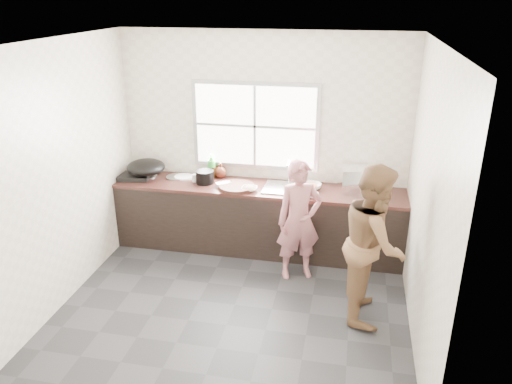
% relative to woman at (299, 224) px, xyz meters
% --- Properties ---
extents(floor, '(3.60, 3.20, 0.01)m').
position_rel_woman_xyz_m(floor, '(-0.58, -0.74, -0.66)').
color(floor, '#29292C').
rests_on(floor, ground).
extents(ceiling, '(3.60, 3.20, 0.01)m').
position_rel_woman_xyz_m(ceiling, '(-0.58, -0.74, 2.05)').
color(ceiling, silver).
rests_on(ceiling, wall_back).
extents(wall_back, '(3.60, 0.01, 2.70)m').
position_rel_woman_xyz_m(wall_back, '(-0.58, 0.87, 0.69)').
color(wall_back, beige).
rests_on(wall_back, ground).
extents(wall_left, '(0.01, 3.20, 2.70)m').
position_rel_woman_xyz_m(wall_left, '(-2.38, -0.74, 0.69)').
color(wall_left, beige).
rests_on(wall_left, ground).
extents(wall_right, '(0.01, 3.20, 2.70)m').
position_rel_woman_xyz_m(wall_right, '(1.23, -0.74, 0.69)').
color(wall_right, silver).
rests_on(wall_right, ground).
extents(wall_front, '(3.60, 0.01, 2.70)m').
position_rel_woman_xyz_m(wall_front, '(-0.58, -2.34, 0.69)').
color(wall_front, beige).
rests_on(wall_front, ground).
extents(cabinet, '(3.60, 0.62, 0.82)m').
position_rel_woman_xyz_m(cabinet, '(-0.58, 0.55, -0.25)').
color(cabinet, black).
rests_on(cabinet, floor).
extents(countertop, '(3.60, 0.64, 0.04)m').
position_rel_woman_xyz_m(countertop, '(-0.58, 0.55, 0.18)').
color(countertop, '#351A15').
rests_on(countertop, cabinet).
extents(sink, '(0.55, 0.45, 0.02)m').
position_rel_woman_xyz_m(sink, '(-0.23, 0.55, 0.21)').
color(sink, silver).
rests_on(sink, countertop).
extents(faucet, '(0.02, 0.02, 0.30)m').
position_rel_woman_xyz_m(faucet, '(-0.23, 0.75, 0.35)').
color(faucet, silver).
rests_on(faucet, countertop).
extents(window_frame, '(1.60, 0.05, 1.10)m').
position_rel_woman_xyz_m(window_frame, '(-0.68, 0.85, 0.89)').
color(window_frame, '#9EA0A5').
rests_on(window_frame, wall_back).
extents(window_glazing, '(1.50, 0.01, 1.00)m').
position_rel_woman_xyz_m(window_glazing, '(-0.68, 0.83, 0.89)').
color(window_glazing, white).
rests_on(window_glazing, window_frame).
extents(woman, '(0.57, 0.48, 1.32)m').
position_rel_woman_xyz_m(woman, '(0.00, 0.00, 0.00)').
color(woman, '#AD676D').
rests_on(woman, floor).
extents(person_side, '(0.62, 0.79, 1.62)m').
position_rel_woman_xyz_m(person_side, '(0.81, -0.58, 0.15)').
color(person_side, brown).
rests_on(person_side, floor).
extents(cutting_board, '(0.58, 0.58, 0.04)m').
position_rel_woman_xyz_m(cutting_board, '(-0.83, 0.44, 0.22)').
color(cutting_board, '#341A14').
rests_on(cutting_board, countertop).
extents(cleaver, '(0.20, 0.19, 0.01)m').
position_rel_woman_xyz_m(cleaver, '(-1.01, 0.50, 0.24)').
color(cleaver, silver).
rests_on(cleaver, cutting_board).
extents(bowl_mince, '(0.20, 0.20, 0.05)m').
position_rel_woman_xyz_m(bowl_mince, '(-0.66, 0.40, 0.22)').
color(bowl_mince, silver).
rests_on(bowl_mince, countertop).
extents(bowl_crabs, '(0.23, 0.23, 0.06)m').
position_rel_woman_xyz_m(bowl_crabs, '(0.08, 0.60, 0.23)').
color(bowl_crabs, silver).
rests_on(bowl_crabs, countertop).
extents(bowl_held, '(0.26, 0.26, 0.07)m').
position_rel_woman_xyz_m(bowl_held, '(0.10, 0.35, 0.23)').
color(bowl_held, white).
rests_on(bowl_held, countertop).
extents(black_pot, '(0.26, 0.26, 0.16)m').
position_rel_woman_xyz_m(black_pot, '(-1.26, 0.54, 0.28)').
color(black_pot, black).
rests_on(black_pot, countertop).
extents(plate_food, '(0.32, 0.32, 0.02)m').
position_rel_woman_xyz_m(plate_food, '(-1.59, 0.68, 0.21)').
color(plate_food, white).
rests_on(plate_food, countertop).
extents(bottle_green, '(0.16, 0.16, 0.31)m').
position_rel_woman_xyz_m(bottle_green, '(-1.24, 0.78, 0.36)').
color(bottle_green, green).
rests_on(bottle_green, countertop).
extents(bottle_brown_tall, '(0.11, 0.11, 0.19)m').
position_rel_woman_xyz_m(bottle_brown_tall, '(-1.22, 0.78, 0.30)').
color(bottle_brown_tall, '#3F280F').
rests_on(bottle_brown_tall, countertop).
extents(bottle_brown_short, '(0.17, 0.17, 0.18)m').
position_rel_woman_xyz_m(bottle_brown_short, '(-1.12, 0.78, 0.29)').
color(bottle_brown_short, '#4A1F12').
rests_on(bottle_brown_short, countertop).
extents(glass_jar, '(0.07, 0.07, 0.10)m').
position_rel_woman_xyz_m(glass_jar, '(-1.40, 0.56, 0.25)').
color(glass_jar, silver).
rests_on(glass_jar, countertop).
extents(burner, '(0.45, 0.45, 0.06)m').
position_rel_woman_xyz_m(burner, '(-2.21, 0.56, 0.23)').
color(burner, black).
rests_on(burner, countertop).
extents(wok, '(0.51, 0.51, 0.19)m').
position_rel_woman_xyz_m(wok, '(-2.05, 0.55, 0.35)').
color(wok, black).
rests_on(wok, burner).
extents(dish_rack, '(0.44, 0.35, 0.29)m').
position_rel_woman_xyz_m(dish_rack, '(0.60, 0.66, 0.34)').
color(dish_rack, white).
rests_on(dish_rack, countertop).
extents(pot_lid_left, '(0.30, 0.30, 0.01)m').
position_rel_woman_xyz_m(pot_lid_left, '(-2.07, 0.63, 0.21)').
color(pot_lid_left, '#B6B8BD').
rests_on(pot_lid_left, countertop).
extents(pot_lid_right, '(0.30, 0.30, 0.01)m').
position_rel_woman_xyz_m(pot_lid_right, '(-1.69, 0.66, 0.21)').
color(pot_lid_right, '#A6A8AC').
rests_on(pot_lid_right, countertop).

